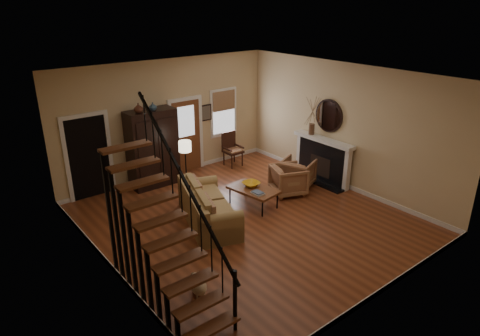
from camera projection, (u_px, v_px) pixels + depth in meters
room at (189, 143)px, 10.39m from camera, size 7.00×7.33×3.30m
staircase at (164, 215)px, 6.76m from camera, size 0.94×2.80×3.20m
fireplace at (324, 155)px, 11.80m from camera, size 0.33×1.95×2.30m
armoire at (153, 148)px, 11.40m from camera, size 1.30×0.60×2.10m
vase_a at (138, 108)px, 10.69m from camera, size 0.24×0.24×0.25m
vase_b at (153, 106)px, 10.93m from camera, size 0.20×0.20×0.21m
sofa at (209, 206)px, 9.65m from camera, size 1.61×2.38×0.82m
coffee_table at (253, 197)px, 10.51m from camera, size 0.89×1.31×0.46m
bowl at (251, 184)px, 10.54m from camera, size 0.41×0.41×0.10m
books at (258, 193)px, 10.12m from camera, size 0.22×0.30×0.06m
armchair_left at (288, 180)px, 11.11m from camera, size 1.08×1.07×0.77m
armchair_right at (298, 173)px, 11.56m from camera, size 1.08×1.07×0.76m
floor_lamp at (186, 167)px, 11.07m from camera, size 0.36×0.36×1.41m
side_chair at (233, 150)px, 12.93m from camera, size 0.54×0.54×1.02m
dog at (199, 287)px, 7.35m from camera, size 0.41×0.53×0.34m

